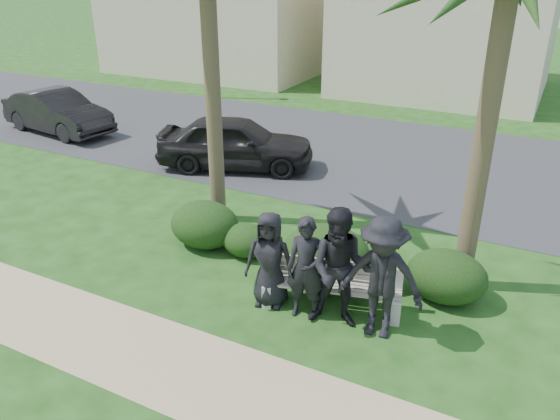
{
  "coord_description": "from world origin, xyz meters",
  "views": [
    {
      "loc": [
        3.66,
        -6.45,
        5.12
      ],
      "look_at": [
        -0.18,
        1.0,
        1.28
      ],
      "focal_mm": 35.0,
      "sensor_mm": 36.0,
      "label": 1
    }
  ],
  "objects_px": {
    "man_a": "(270,260)",
    "car_b": "(58,112)",
    "man_c": "(341,269)",
    "car_a": "(236,143)",
    "man_b": "(306,269)",
    "man_d": "(382,278)",
    "street_lamp": "(208,22)",
    "park_bench": "(333,290)"
  },
  "relations": [
    {
      "from": "car_b",
      "to": "man_a",
      "type": "bearing_deg",
      "value": -109.81
    },
    {
      "from": "man_c",
      "to": "man_d",
      "type": "height_order",
      "value": "man_c"
    },
    {
      "from": "street_lamp",
      "to": "man_c",
      "type": "bearing_deg",
      "value": -49.09
    },
    {
      "from": "man_a",
      "to": "car_a",
      "type": "height_order",
      "value": "man_a"
    },
    {
      "from": "car_a",
      "to": "car_b",
      "type": "height_order",
      "value": "car_a"
    },
    {
      "from": "man_a",
      "to": "man_b",
      "type": "xyz_separation_m",
      "value": [
        0.66,
        -0.04,
        0.04
      ]
    },
    {
      "from": "man_c",
      "to": "man_d",
      "type": "relative_size",
      "value": 1.0
    },
    {
      "from": "man_d",
      "to": "car_a",
      "type": "xyz_separation_m",
      "value": [
        -5.66,
        5.22,
        -0.26
      ]
    },
    {
      "from": "man_a",
      "to": "car_b",
      "type": "bearing_deg",
      "value": 141.61
    },
    {
      "from": "street_lamp",
      "to": "man_a",
      "type": "distance_m",
      "value": 15.08
    },
    {
      "from": "man_c",
      "to": "car_a",
      "type": "bearing_deg",
      "value": 120.0
    },
    {
      "from": "car_a",
      "to": "man_b",
      "type": "bearing_deg",
      "value": -159.84
    },
    {
      "from": "man_b",
      "to": "car_a",
      "type": "relative_size",
      "value": 0.41
    },
    {
      "from": "park_bench",
      "to": "car_b",
      "type": "distance_m",
      "value": 12.75
    },
    {
      "from": "street_lamp",
      "to": "man_a",
      "type": "height_order",
      "value": "street_lamp"
    },
    {
      "from": "man_b",
      "to": "car_a",
      "type": "bearing_deg",
      "value": 118.51
    },
    {
      "from": "man_b",
      "to": "man_c",
      "type": "xyz_separation_m",
      "value": [
        0.54,
        0.03,
        0.12
      ]
    },
    {
      "from": "car_b",
      "to": "park_bench",
      "type": "bearing_deg",
      "value": -106.53
    },
    {
      "from": "park_bench",
      "to": "man_a",
      "type": "height_order",
      "value": "man_a"
    },
    {
      "from": "man_a",
      "to": "man_d",
      "type": "relative_size",
      "value": 0.84
    },
    {
      "from": "man_d",
      "to": "car_b",
      "type": "relative_size",
      "value": 0.47
    },
    {
      "from": "street_lamp",
      "to": "man_c",
      "type": "xyz_separation_m",
      "value": [
        10.27,
        -11.85,
        -1.98
      ]
    },
    {
      "from": "man_a",
      "to": "man_d",
      "type": "height_order",
      "value": "man_d"
    },
    {
      "from": "street_lamp",
      "to": "car_a",
      "type": "height_order",
      "value": "street_lamp"
    },
    {
      "from": "car_b",
      "to": "man_c",
      "type": "bearing_deg",
      "value": -107.46
    },
    {
      "from": "man_c",
      "to": "park_bench",
      "type": "bearing_deg",
      "value": 111.36
    },
    {
      "from": "man_d",
      "to": "car_b",
      "type": "height_order",
      "value": "man_d"
    },
    {
      "from": "man_b",
      "to": "man_d",
      "type": "distance_m",
      "value": 1.16
    },
    {
      "from": "man_c",
      "to": "car_a",
      "type": "xyz_separation_m",
      "value": [
        -5.05,
        5.26,
        -0.26
      ]
    },
    {
      "from": "car_b",
      "to": "man_b",
      "type": "bearing_deg",
      "value": -108.61
    },
    {
      "from": "man_d",
      "to": "car_a",
      "type": "distance_m",
      "value": 7.7
    },
    {
      "from": "park_bench",
      "to": "man_a",
      "type": "xyz_separation_m",
      "value": [
        -0.96,
        -0.33,
        0.46
      ]
    },
    {
      "from": "man_a",
      "to": "man_b",
      "type": "height_order",
      "value": "man_b"
    },
    {
      "from": "car_a",
      "to": "man_d",
      "type": "bearing_deg",
      "value": -152.93
    },
    {
      "from": "man_c",
      "to": "car_b",
      "type": "height_order",
      "value": "man_c"
    },
    {
      "from": "car_a",
      "to": "car_b",
      "type": "xyz_separation_m",
      "value": [
        -6.85,
        0.21,
        -0.03
      ]
    },
    {
      "from": "park_bench",
      "to": "man_c",
      "type": "distance_m",
      "value": 0.74
    },
    {
      "from": "man_d",
      "to": "car_a",
      "type": "bearing_deg",
      "value": 132.46
    },
    {
      "from": "man_c",
      "to": "man_d",
      "type": "bearing_deg",
      "value": -10.08
    },
    {
      "from": "man_a",
      "to": "man_d",
      "type": "bearing_deg",
      "value": -10.31
    },
    {
      "from": "man_a",
      "to": "car_b",
      "type": "xyz_separation_m",
      "value": [
        -10.71,
        5.46,
        -0.14
      ]
    },
    {
      "from": "man_c",
      "to": "man_a",
      "type": "bearing_deg",
      "value": 165.83
    }
  ]
}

